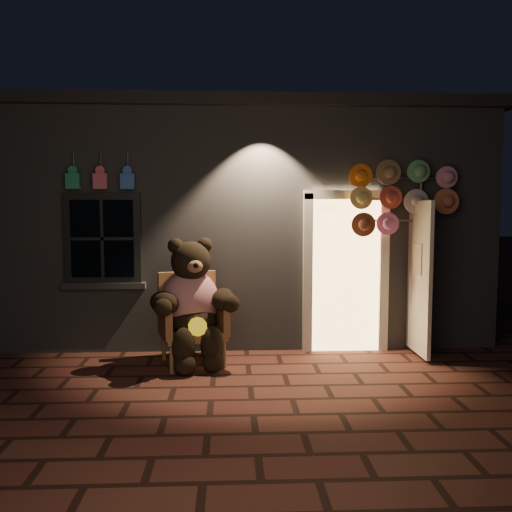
{
  "coord_description": "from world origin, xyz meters",
  "views": [
    {
      "loc": [
        -0.21,
        -5.79,
        1.96
      ],
      "look_at": [
        0.11,
        1.0,
        1.35
      ],
      "focal_mm": 38.0,
      "sensor_mm": 36.0,
      "label": 1
    }
  ],
  "objects": [
    {
      "name": "teddy_bear",
      "position": [
        -0.69,
        0.83,
        0.79
      ],
      "size": [
        1.11,
        1.01,
        1.59
      ],
      "rotation": [
        0.0,
        0.0,
        0.28
      ],
      "color": "#AE121A",
      "rests_on": "ground"
    },
    {
      "name": "ground",
      "position": [
        0.0,
        0.0,
        0.0
      ],
      "size": [
        60.0,
        60.0,
        0.0
      ],
      "primitive_type": "plane",
      "color": "#4F291E",
      "rests_on": "ground"
    },
    {
      "name": "wicker_armchair",
      "position": [
        -0.71,
        0.97,
        0.57
      ],
      "size": [
        0.93,
        0.89,
        1.14
      ],
      "rotation": [
        0.0,
        0.0,
        0.28
      ],
      "color": "#A87A41",
      "rests_on": "ground"
    },
    {
      "name": "hat_rack",
      "position": [
        2.0,
        1.28,
        2.1
      ],
      "size": [
        1.45,
        0.22,
        2.56
      ],
      "color": "#59595E",
      "rests_on": "ground"
    },
    {
      "name": "shop_building",
      "position": [
        0.0,
        3.99,
        1.74
      ],
      "size": [
        7.3,
        5.95,
        3.51
      ],
      "color": "slate",
      "rests_on": "ground"
    }
  ]
}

